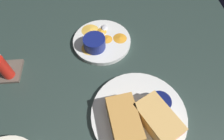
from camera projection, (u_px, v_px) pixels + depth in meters
The scene contains 11 objects.
ground_plane at pixel (102, 104), 59.13cm from camera, with size 110.00×110.00×3.00cm, color #283833.
plate_sandwich_main at pixel (139, 114), 54.84cm from camera, with size 27.65×27.65×1.60cm, color silver.
sandwich_half_near at pixel (124, 120), 50.67cm from camera, with size 14.15×9.44×4.80cm.
sandwich_half_far at pixel (158, 119), 50.78cm from camera, with size 15.05×12.89×4.80cm.
ramekin_dark_sauce at pixel (159, 103), 53.93cm from camera, with size 6.36×6.36×3.41cm.
spoon_by_dark_ramekin at pixel (143, 113), 53.90cm from camera, with size 4.97×9.72×0.80cm.
plate_chips_companion at pixel (102, 41), 70.41cm from camera, with size 21.33×21.33×1.60cm, color silver.
ramekin_light_gravy at pixel (94, 43), 65.98cm from camera, with size 7.74×7.74×4.22cm.
spoon_by_gravy_ramekin at pixel (104, 30), 71.97cm from camera, with size 9.94×3.63×0.80cm.
plantain_chip_scatter at pixel (99, 37), 70.01cm from camera, with size 17.83×18.51×0.60cm.
condiment_caddy at pixel (4, 68), 60.72cm from camera, with size 9.00×9.00×9.50cm.
Camera 1 is at (-23.90, -1.09, 53.68)cm, focal length 30.29 mm.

